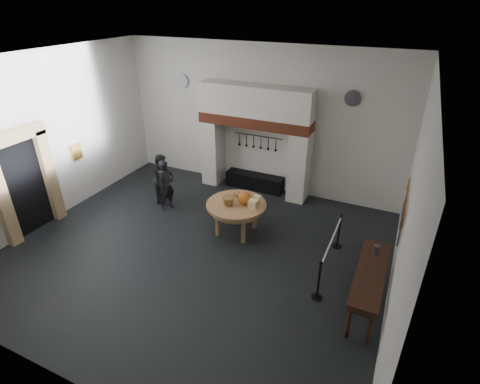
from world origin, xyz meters
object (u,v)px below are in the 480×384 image
at_px(work_table, 236,205).
at_px(visitor_far, 163,178).
at_px(visitor_near, 166,185).
at_px(side_table, 371,273).
at_px(iron_range, 255,181).
at_px(barrier_post_near, 319,281).
at_px(barrier_post_far, 339,232).

height_order(work_table, visitor_far, visitor_far).
bearing_deg(visitor_near, visitor_far, 59.42).
xyz_separation_m(work_table, visitor_far, (-2.78, 0.67, -0.09)).
xyz_separation_m(work_table, side_table, (3.55, -1.36, 0.03)).
bearing_deg(iron_range, side_table, -43.71).
relative_size(visitor_near, barrier_post_near, 1.70).
relative_size(visitor_far, barrier_post_near, 1.67).
height_order(iron_range, visitor_near, visitor_near).
height_order(work_table, visitor_near, visitor_near).
bearing_deg(visitor_far, barrier_post_far, -112.84).
relative_size(work_table, side_table, 0.71).
xyz_separation_m(work_table, barrier_post_near, (2.61, -1.54, -0.39)).
xyz_separation_m(visitor_far, side_table, (6.33, -2.02, 0.12)).
bearing_deg(barrier_post_far, iron_range, 146.42).
distance_m(iron_range, side_table, 5.71).
relative_size(visitor_far, barrier_post_far, 1.67).
distance_m(visitor_far, barrier_post_far, 5.40).
xyz_separation_m(iron_range, barrier_post_far, (3.16, -2.10, 0.20)).
relative_size(work_table, barrier_post_far, 1.74).
distance_m(iron_range, barrier_post_near, 5.18).
height_order(work_table, side_table, side_table).
xyz_separation_m(visitor_far, barrier_post_near, (5.39, -2.20, -0.30)).
relative_size(visitor_near, side_table, 0.70).
bearing_deg(barrier_post_near, side_table, 10.64).
distance_m(iron_range, work_table, 2.68).
distance_m(visitor_near, side_table, 6.15).
height_order(visitor_near, side_table, visitor_near).
distance_m(work_table, barrier_post_near, 3.05).
distance_m(iron_range, visitor_near, 2.98).
distance_m(side_table, barrier_post_far, 2.09).
bearing_deg(visitor_near, barrier_post_far, -73.30).
xyz_separation_m(visitor_near, barrier_post_near, (4.99, -1.80, -0.32)).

